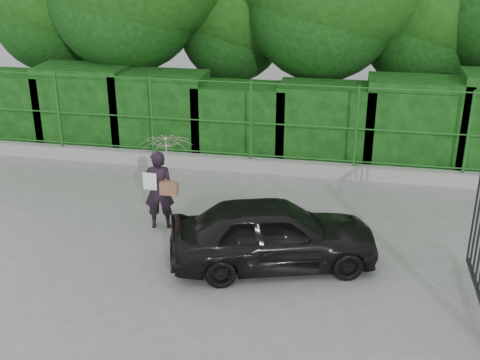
# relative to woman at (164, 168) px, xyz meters

# --- Properties ---
(ground) EXTENTS (80.00, 80.00, 0.00)m
(ground) POSITION_rel_woman_xyz_m (0.64, -1.45, -1.17)
(ground) COLOR gray
(kerb) EXTENTS (14.00, 0.25, 0.30)m
(kerb) POSITION_rel_woman_xyz_m (0.64, 3.05, -1.02)
(kerb) COLOR #9E9E99
(kerb) RESTS_ON ground
(fence) EXTENTS (14.13, 0.06, 1.80)m
(fence) POSITION_rel_woman_xyz_m (0.86, 3.05, 0.03)
(fence) COLOR #1E5B1D
(fence) RESTS_ON kerb
(hedge) EXTENTS (14.20, 1.20, 2.27)m
(hedge) POSITION_rel_woman_xyz_m (0.83, 4.05, -0.18)
(hedge) COLOR black
(hedge) RESTS_ON ground
(woman) EXTENTS (0.96, 0.98, 1.76)m
(woman) POSITION_rel_woman_xyz_m (0.00, 0.00, 0.00)
(woman) COLOR black
(woman) RESTS_ON ground
(car) EXTENTS (3.59, 2.27, 1.14)m
(car) POSITION_rel_woman_xyz_m (2.12, -1.00, -0.60)
(car) COLOR black
(car) RESTS_ON ground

